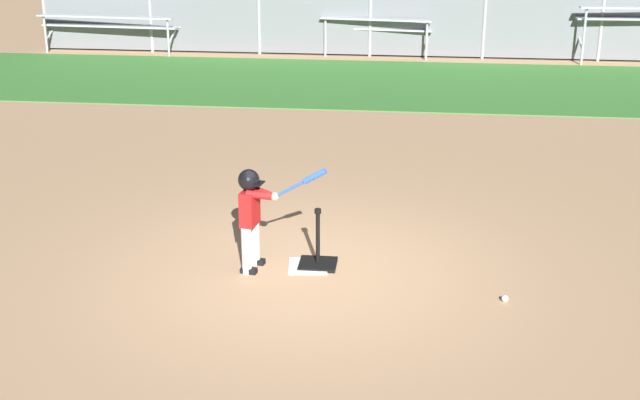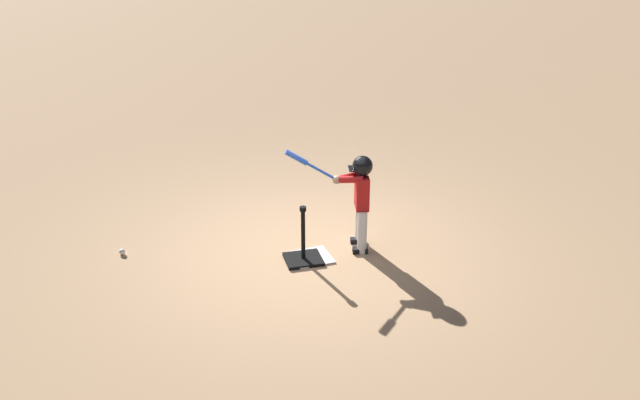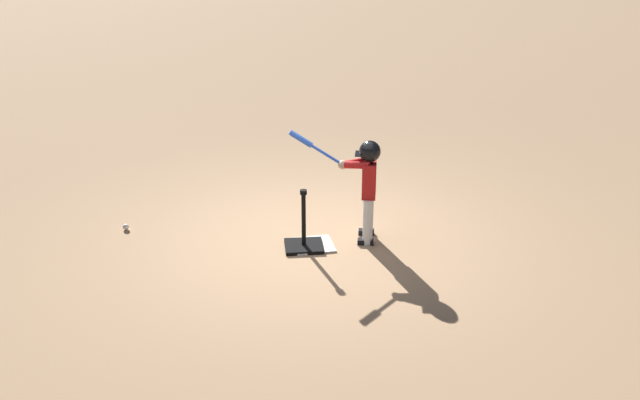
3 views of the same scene
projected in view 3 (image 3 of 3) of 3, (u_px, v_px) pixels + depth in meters
name	position (u px, v px, depth m)	size (l,w,h in m)	color
ground_plane	(308.00, 238.00, 8.62)	(90.00, 90.00, 0.00)	tan
home_plate	(313.00, 245.00, 8.43)	(0.44, 0.44, 0.02)	white
batting_tee	(304.00, 240.00, 8.35)	(0.42, 0.38, 0.70)	black
batter_child	(366.00, 178.00, 8.30)	(1.01, 0.39, 1.28)	silver
baseball	(126.00, 227.00, 8.81)	(0.07, 0.07, 0.07)	white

